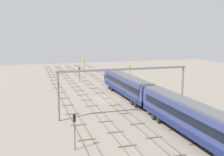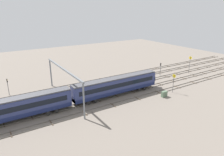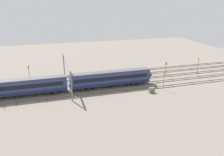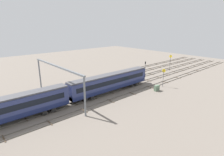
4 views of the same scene
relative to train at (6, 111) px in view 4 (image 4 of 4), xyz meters
The scene contains 12 objects.
ground_plane 24.55m from the train, 10.40° to the left, with size 147.63×147.63×0.00m, color slate.
track_near_foreground 24.55m from the train, 10.40° to the right, with size 131.63×2.40×0.16m.
track_with_train 24.15m from the train, ahead, with size 131.63×2.40×0.16m.
track_middle 24.55m from the train, 10.40° to the left, with size 131.63×2.40×0.16m.
track_second_far 25.71m from the train, 20.15° to the left, with size 131.63×2.40×0.16m.
track_far_background 27.53m from the train, 28.83° to the left, with size 131.63×2.40×0.16m.
train is the anchor object (origin of this frame).
overhead_gantry 13.43m from the train, 21.13° to the left, with size 0.40×23.03×8.14m.
speed_sign_mid_trackside 38.73m from the train, ahead, with size 0.14×1.01×5.18m.
speed_sign_far_trackside 56.53m from the train, ahead, with size 0.14×1.07×6.03m.
signal_light_trackside_departure 46.54m from the train, ahead, with size 0.31×0.32×4.33m.
relay_cabinet 34.93m from the train, 12.01° to the right, with size 1.59×0.74×1.49m.
Camera 4 is at (-29.27, -38.29, 17.00)m, focal length 29.40 mm.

